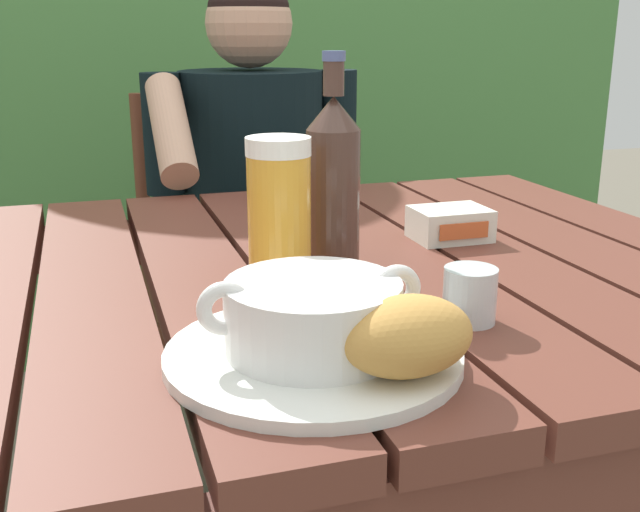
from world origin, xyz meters
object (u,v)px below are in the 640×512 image
chair_near_diner (242,271)px  person_eating (256,199)px  serving_plate (313,355)px  bread_roll (407,336)px  table_knife (409,313)px  soup_bowl (313,314)px  water_glass_small (470,295)px  beer_bottle (333,182)px  butter_tub (450,224)px  beer_glass (279,215)px  diner_bowl (297,182)px

chair_near_diner → person_eating: bearing=-90.9°
serving_plate → bread_roll: (0.06, -0.07, 0.04)m
chair_near_diner → table_knife: (-0.05, -1.14, 0.31)m
soup_bowl → water_glass_small: (0.19, 0.05, -0.02)m
water_glass_small → table_knife: size_ratio=0.40×
beer_bottle → butter_tub: 0.25m
serving_plate → soup_bowl: 0.04m
butter_tub → beer_glass: bearing=-154.6°
beer_glass → water_glass_small: (0.16, -0.16, -0.06)m
bread_roll → beer_bottle: beer_bottle is taller
soup_bowl → beer_bottle: size_ratio=0.78×
serving_plate → table_knife: bearing=30.1°
chair_near_diner → serving_plate: chair_near_diner is taller
chair_near_diner → water_glass_small: bearing=-89.7°
diner_bowl → chair_near_diner: bearing=90.0°
serving_plate → table_knife: (0.13, 0.08, -0.00)m
soup_bowl → serving_plate: bearing=90.0°
bread_roll → diner_bowl: size_ratio=1.01×
person_eating → bread_roll: (-0.11, -1.09, 0.12)m
serving_plate → beer_glass: beer_glass is taller
bread_roll → table_knife: size_ratio=0.90×
beer_bottle → diner_bowl: bearing=80.2°
soup_bowl → bread_roll: bearing=-49.4°
serving_plate → butter_tub: bearing=47.6°
water_glass_small → diner_bowl: diner_bowl is taller
chair_near_diner → beer_glass: 1.09m
soup_bowl → beer_bottle: bearing=67.8°
serving_plate → table_knife: serving_plate is taller
water_glass_small → bread_roll: bearing=-136.7°
beer_bottle → diner_bowl: 0.44m
beer_bottle → butter_tub: (0.21, 0.09, -0.09)m
person_eating → butter_tub: person_eating is taller
bread_roll → water_glass_small: (0.12, 0.12, -0.02)m
chair_near_diner → butter_tub: (0.14, -0.87, 0.33)m
water_glass_small → butter_tub: water_glass_small is taller
water_glass_small → soup_bowl: bearing=-166.3°
chair_near_diner → person_eating: person_eating is taller
person_eating → soup_bowl: bearing=-99.8°
beer_glass → diner_bowl: 0.50m
serving_plate → beer_glass: size_ratio=1.54×
person_eating → diner_bowl: person_eating is taller
soup_bowl → beer_glass: bearing=83.7°
beer_bottle → water_glass_small: bearing=-69.7°
serving_plate → butter_tub: size_ratio=2.56×
chair_near_diner → diner_bowl: size_ratio=7.01×
person_eating → butter_tub: size_ratio=11.00×
bread_roll → soup_bowl: bearing=130.6°
bread_roll → person_eating: bearing=84.0°
soup_bowl → diner_bowl: (0.18, 0.68, -0.02)m
soup_bowl → person_eating: bearing=80.2°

